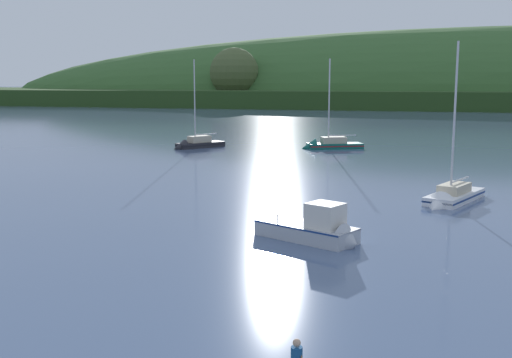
% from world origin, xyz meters
% --- Properties ---
extents(sailboat_near_mooring, '(5.19, 6.47, 10.93)m').
position_xyz_m(sailboat_near_mooring, '(-22.84, 74.69, 0.29)').
color(sailboat_near_mooring, '#232328').
rests_on(sailboat_near_mooring, ground).
extents(sailboat_midwater_white, '(4.27, 6.97, 11.13)m').
position_xyz_m(sailboat_midwater_white, '(5.21, 49.08, 0.14)').
color(sailboat_midwater_white, white).
rests_on(sailboat_midwater_white, ground).
extents(sailboat_far_left, '(7.31, 5.06, 11.22)m').
position_xyz_m(sailboat_far_left, '(-7.95, 78.37, 0.25)').
color(sailboat_far_left, '#0F564C').
rests_on(sailboat_far_left, ground).
extents(fishing_boat_moored, '(5.74, 3.93, 3.38)m').
position_xyz_m(fishing_boat_moored, '(-1.26, 37.17, 0.44)').
color(fishing_boat_moored, '#ADB2BC').
rests_on(fishing_boat_moored, ground).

